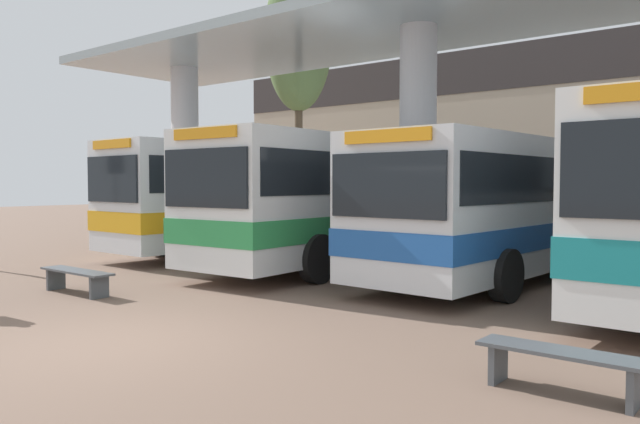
# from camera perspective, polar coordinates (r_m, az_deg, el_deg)

# --- Properties ---
(ground_plane) EXTENTS (100.00, 100.00, 0.00)m
(ground_plane) POSITION_cam_1_polar(r_m,az_deg,el_deg) (8.99, -18.43, -11.28)
(ground_plane) COLOR #755B4C
(townhouse_backdrop) EXTENTS (40.00, 0.58, 8.44)m
(townhouse_backdrop) POSITION_cam_1_polar(r_m,az_deg,el_deg) (28.84, 24.12, 7.95)
(townhouse_backdrop) COLOR tan
(townhouse_backdrop) RESTS_ON ground_plane
(station_canopy) EXTENTS (21.88, 5.59, 6.02)m
(station_canopy) POSITION_cam_1_polar(r_m,az_deg,el_deg) (15.02, 8.99, 13.53)
(station_canopy) COLOR silver
(station_canopy) RESTS_ON ground_plane
(transit_bus_left_bay) EXTENTS (2.94, 12.52, 3.26)m
(transit_bus_left_bay) POSITION_cam_1_polar(r_m,az_deg,el_deg) (20.44, -3.38, 1.78)
(transit_bus_left_bay) COLOR silver
(transit_bus_left_bay) RESTS_ON ground_plane
(transit_bus_center_bay) EXTENTS (3.09, 10.84, 3.27)m
(transit_bus_center_bay) POSITION_cam_1_polar(r_m,az_deg,el_deg) (16.64, 3.09, 1.57)
(transit_bus_center_bay) COLOR white
(transit_bus_center_bay) RESTS_ON ground_plane
(transit_bus_right_bay) EXTENTS (3.05, 10.34, 3.07)m
(transit_bus_right_bay) POSITION_cam_1_polar(r_m,az_deg,el_deg) (14.98, 17.35, 0.90)
(transit_bus_right_bay) COLOR silver
(transit_bus_right_bay) RESTS_ON ground_plane
(waiting_bench_near_pillar) EXTENTS (1.96, 0.44, 0.46)m
(waiting_bench_near_pillar) POSITION_cam_1_polar(r_m,az_deg,el_deg) (13.01, -21.37, -5.45)
(waiting_bench_near_pillar) COLOR #4C5156
(waiting_bench_near_pillar) RESTS_ON ground_plane
(waiting_bench_far_platform) EXTENTS (1.68, 0.44, 0.46)m
(waiting_bench_far_platform) POSITION_cam_1_polar(r_m,az_deg,el_deg) (6.92, 21.25, -12.64)
(waiting_bench_far_platform) COLOR #4C5156
(waiting_bench_far_platform) RESTS_ON ground_plane
(poplar_tree_behind_left) EXTENTS (2.78, 2.78, 11.19)m
(poplar_tree_behind_left) POSITION_cam_1_polar(r_m,az_deg,el_deg) (26.46, -1.98, 15.60)
(poplar_tree_behind_left) COLOR #473A2B
(poplar_tree_behind_left) RESTS_ON ground_plane
(parked_car_street) EXTENTS (4.27, 2.23, 2.18)m
(parked_car_street) POSITION_cam_1_polar(r_m,az_deg,el_deg) (28.57, 8.34, 0.44)
(parked_car_street) COLOR silver
(parked_car_street) RESTS_ON ground_plane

